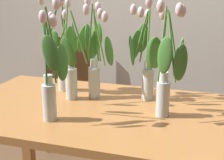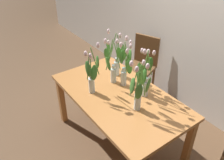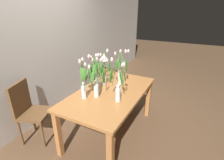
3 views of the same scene
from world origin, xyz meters
TOP-DOWN VIEW (x-y plane):
  - dining_table at (0.00, 0.00)m, footprint 1.60×0.90m
  - tulip_vase_0 at (-0.19, -0.22)m, footprint 0.18×0.21m
  - tulip_vase_1 at (-0.12, 0.19)m, footprint 0.26×0.15m
  - tulip_vase_2 at (-0.34, 0.22)m, footprint 0.22×0.21m
  - tulip_vase_3 at (-0.23, 0.09)m, footprint 0.24×0.22m
  - tulip_vase_4 at (0.16, 0.22)m, footprint 0.20×0.23m
  - tulip_vase_5 at (0.32, -0.01)m, footprint 0.22×0.23m
  - dining_chair at (-0.67, 0.99)m, footprint 0.52×0.52m

SIDE VIEW (x-z plane):
  - dining_chair at x=-0.67m, z-range 0.06..0.99m
  - dining_table at x=0.00m, z-range 0.28..1.02m
  - tulip_vase_3 at x=-0.23m, z-range 0.66..1.24m
  - tulip_vase_0 at x=-0.19m, z-range 0.66..1.25m
  - tulip_vase_2 at x=-0.34m, z-range 0.67..1.25m
  - tulip_vase_4 at x=0.16m, z-range 0.67..1.26m
  - tulip_vase_1 at x=-0.12m, z-range 0.68..1.25m
  - tulip_vase_5 at x=0.32m, z-range 0.68..1.26m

